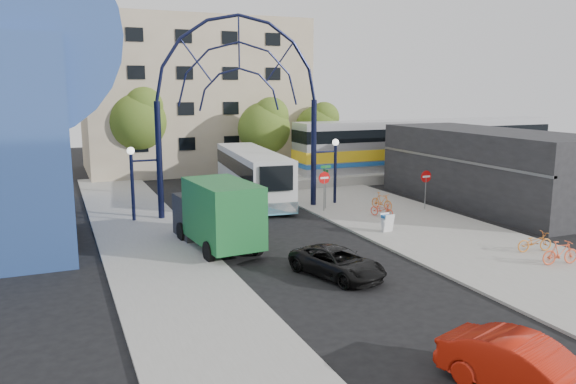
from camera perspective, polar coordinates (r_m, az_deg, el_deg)
name	(u,v)px	position (r m, az deg, el deg)	size (l,w,h in m)	color
ground	(349,282)	(23.11, 6.23, -9.11)	(120.00, 120.00, 0.00)	black
sidewalk_east	(447,237)	(30.58, 15.81, -4.43)	(8.00, 56.00, 0.12)	gray
plaza_west	(161,259)	(26.48, -12.82, -6.61)	(5.00, 50.00, 0.12)	gray
gateway_arch	(239,74)	(34.68, -4.96, 11.83)	(13.64, 0.44, 12.10)	black
stop_sign	(324,181)	(35.10, 3.70, 1.08)	(0.80, 0.07, 2.50)	slate
do_not_enter_sign	(426,180)	(36.64, 13.83, 1.16)	(0.76, 0.07, 2.48)	slate
street_name_sign	(326,178)	(35.79, 3.85, 1.48)	(0.70, 0.70, 2.80)	slate
sandwich_board	(387,220)	(30.60, 10.05, -2.86)	(0.55, 0.61, 0.99)	white
commercial_block_east	(488,168)	(39.72, 19.68, 2.32)	(6.00, 16.00, 5.00)	black
apartment_block	(192,96)	(55.43, -9.68, 9.61)	(20.00, 12.10, 14.00)	tan
train_platform	(427,171)	(51.71, 13.91, 2.05)	(32.00, 5.00, 0.80)	gray
train_car	(428,143)	(51.41, 14.03, 4.81)	(25.10, 3.05, 4.20)	#B7B7BC
tree_north_a	(266,125)	(48.05, -2.28, 6.77)	(4.48, 4.48, 7.00)	#382314
tree_north_b	(138,118)	(49.45, -14.96, 7.30)	(5.12, 5.12, 8.00)	#382314
tree_north_c	(319,126)	(52.27, 3.17, 6.70)	(4.16, 4.16, 6.50)	#382314
city_bus	(252,174)	(39.30, -3.65, 1.80)	(4.03, 12.72, 3.44)	silver
green_truck	(216,214)	(27.58, -7.31, -2.21)	(3.08, 6.94, 3.41)	black
black_suv	(338,263)	(23.54, 5.06, -7.16)	(2.02, 4.37, 1.22)	black
red_sedan	(528,370)	(16.02, 23.22, -16.25)	(1.59, 4.56, 1.50)	#B41A0B
bike_near_a	(382,210)	(34.12, 9.52, -1.77)	(0.59, 1.68, 0.88)	#F04530
bike_near_b	(382,201)	(36.06, 9.51, -0.94)	(0.51, 1.82, 1.09)	orange
bike_far_a	(535,242)	(29.01, 23.77, -4.65)	(0.63, 1.80, 0.95)	orange
bike_far_b	(560,253)	(27.38, 25.95, -5.57)	(0.50, 1.78, 1.07)	#EB552F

